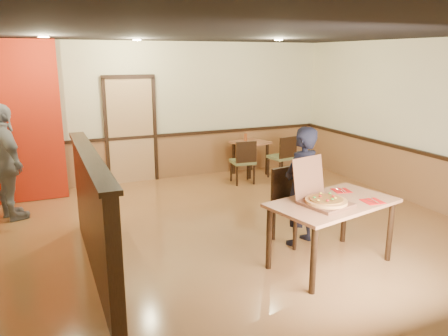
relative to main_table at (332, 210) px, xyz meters
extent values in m
plane|color=#AA7242|center=(-0.67, 1.17, -0.71)|extent=(7.00, 7.00, 0.00)
plane|color=black|center=(-0.67, 1.17, 2.09)|extent=(7.00, 7.00, 0.00)
plane|color=beige|center=(-0.67, 4.67, 0.69)|extent=(7.00, 0.00, 7.00)
plane|color=beige|center=(2.83, 1.17, 0.69)|extent=(0.00, 7.00, 7.00)
cube|color=#93633A|center=(-0.67, 4.64, -0.26)|extent=(7.00, 0.04, 0.90)
cube|color=black|center=(-0.67, 4.62, 0.21)|extent=(7.00, 0.06, 0.06)
cube|color=#93633A|center=(2.80, 1.17, -0.26)|extent=(0.04, 7.00, 0.90)
cube|color=black|center=(2.78, 1.17, 0.21)|extent=(0.06, 7.00, 0.06)
cube|color=tan|center=(-1.47, 4.63, 0.34)|extent=(0.90, 0.06, 2.10)
cube|color=black|center=(-2.67, 0.97, -0.01)|extent=(0.14, 3.00, 1.40)
cube|color=black|center=(-2.67, 0.97, 0.71)|extent=(0.20, 3.10, 0.05)
cube|color=#B6220D|center=(-3.57, 4.17, 0.69)|extent=(1.60, 0.20, 2.78)
cylinder|color=beige|center=(-2.97, 2.97, 2.07)|extent=(0.14, 0.14, 0.02)
cylinder|color=beige|center=(-1.47, 3.67, 2.07)|extent=(0.14, 0.14, 0.02)
cylinder|color=beige|center=(0.73, 2.67, 2.07)|extent=(0.14, 0.14, 0.02)
cube|color=#AF6F49|center=(0.00, 0.00, 0.09)|extent=(1.69, 1.18, 0.04)
cylinder|color=black|center=(-0.59, -0.50, -0.32)|extent=(0.07, 0.07, 0.78)
cylinder|color=black|center=(-0.75, 0.20, -0.32)|extent=(0.07, 0.07, 0.78)
cylinder|color=black|center=(0.75, -0.20, -0.32)|extent=(0.07, 0.07, 0.78)
cylinder|color=black|center=(0.59, 0.50, -0.32)|extent=(0.07, 0.07, 0.78)
cube|color=olive|center=(-0.02, 0.77, -0.20)|extent=(0.60, 0.60, 0.07)
cube|color=black|center=(-0.07, 1.00, 0.07)|extent=(0.48, 0.15, 0.48)
cylinder|color=black|center=(-0.18, 0.52, -0.49)|extent=(0.05, 0.05, 0.44)
cylinder|color=black|center=(-0.27, 0.93, -0.49)|extent=(0.05, 0.05, 0.44)
cylinder|color=black|center=(0.23, 0.61, -0.49)|extent=(0.05, 0.05, 0.44)
cylinder|color=black|center=(0.14, 1.02, -0.49)|extent=(0.05, 0.05, 0.44)
cube|color=olive|center=(0.56, 3.67, -0.27)|extent=(0.48, 0.48, 0.06)
cube|color=black|center=(0.54, 3.47, -0.03)|extent=(0.42, 0.08, 0.42)
cylinder|color=black|center=(0.76, 3.84, -0.52)|extent=(0.04, 0.04, 0.38)
cylinder|color=black|center=(0.72, 3.47, -0.52)|extent=(0.04, 0.04, 0.38)
cylinder|color=black|center=(0.39, 3.87, -0.52)|extent=(0.04, 0.04, 0.38)
cylinder|color=black|center=(0.36, 3.51, -0.52)|extent=(0.04, 0.04, 0.38)
cube|color=olive|center=(1.46, 3.67, -0.26)|extent=(0.52, 0.52, 0.06)
cube|color=black|center=(1.49, 3.47, -0.01)|extent=(0.43, 0.11, 0.43)
cylinder|color=black|center=(1.61, 3.89, -0.51)|extent=(0.04, 0.04, 0.39)
cylinder|color=black|center=(1.67, 3.52, -0.51)|extent=(0.04, 0.04, 0.39)
cylinder|color=black|center=(1.24, 3.83, -0.51)|extent=(0.04, 0.04, 0.39)
cylinder|color=black|center=(1.30, 3.46, -0.51)|extent=(0.04, 0.04, 0.39)
cube|color=#AF6F49|center=(1.01, 4.22, -0.01)|extent=(0.84, 0.84, 0.04)
cylinder|color=black|center=(0.83, 3.90, -0.37)|extent=(0.07, 0.07, 0.68)
cylinder|color=black|center=(0.69, 4.40, -0.37)|extent=(0.07, 0.07, 0.68)
cylinder|color=black|center=(1.33, 4.05, -0.37)|extent=(0.07, 0.07, 0.68)
cylinder|color=black|center=(1.18, 4.54, -0.37)|extent=(0.07, 0.07, 0.68)
imported|color=black|center=(0.00, 0.70, 0.10)|extent=(0.69, 0.58, 1.63)
imported|color=gray|center=(-3.67, 3.27, 0.20)|extent=(0.82, 1.16, 1.82)
cube|color=brown|center=(-0.17, -0.09, 0.13)|extent=(0.59, 0.59, 0.04)
cube|color=brown|center=(-0.23, 0.19, 0.39)|extent=(0.50, 0.20, 0.49)
cylinder|color=#C88B49|center=(-0.17, -0.09, 0.16)|extent=(0.62, 0.62, 0.03)
cube|color=red|center=(0.43, -0.19, 0.11)|extent=(0.25, 0.25, 0.01)
cylinder|color=silver|center=(0.40, -0.19, 0.12)|extent=(0.03, 0.20, 0.01)
cube|color=silver|center=(0.46, -0.19, 0.12)|extent=(0.04, 0.21, 0.00)
cube|color=red|center=(0.36, 0.31, 0.11)|extent=(0.25, 0.25, 0.00)
cylinder|color=silver|center=(0.33, 0.31, 0.12)|extent=(0.04, 0.18, 0.01)
cube|color=silver|center=(0.39, 0.31, 0.12)|extent=(0.05, 0.19, 0.00)
cylinder|color=#97421B|center=(0.94, 4.32, 0.09)|extent=(0.06, 0.06, 0.16)
camera|label=1|loc=(-3.16, -4.05, 1.80)|focal=35.00mm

